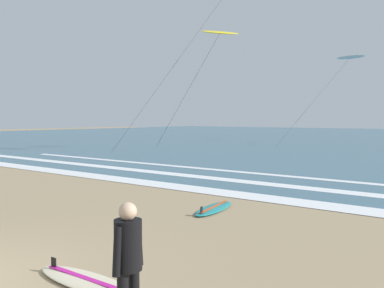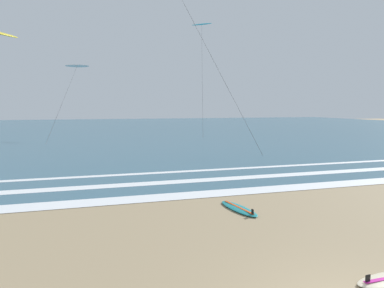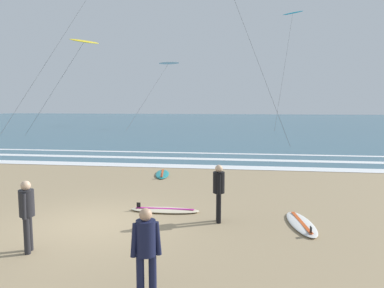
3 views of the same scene
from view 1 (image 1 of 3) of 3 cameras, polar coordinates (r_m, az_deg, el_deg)
name	(u,v)px [view 1 (image 1 of 3)]	position (r m, az deg, el deg)	size (l,w,h in m)	color
wave_foam_shoreline	(203,190)	(14.67, 1.55, -6.35)	(53.24, 1.10, 0.01)	white
wave_foam_mid_break	(311,189)	(15.56, 16.07, -5.91)	(44.47, 0.79, 0.01)	white
wave_foam_outer_break	(303,178)	(18.28, 15.02, -4.48)	(38.09, 0.50, 0.01)	white
surfer_mid_group	(128,258)	(4.96, -8.76, -15.20)	(0.32, 0.51, 1.60)	black
surfboard_right_spare	(86,281)	(6.91, -14.31, -17.78)	(2.11, 0.63, 0.25)	beige
surfboard_foreground_flat	(214,208)	(11.66, 3.04, -8.81)	(0.97, 2.17, 0.25)	teal
kite_white_high_right	(350,58)	(49.35, 20.90, 11.03)	(4.20, 13.68, 9.40)	white
kite_yellow_mid_center	(220,33)	(33.83, 3.85, 14.94)	(7.90, 3.08, 9.46)	yellow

